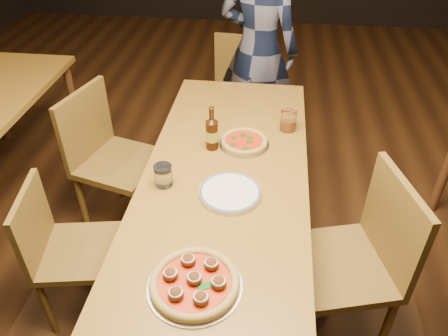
# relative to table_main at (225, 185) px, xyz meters

# --- Properties ---
(ground) EXTENTS (9.00, 9.00, 0.00)m
(ground) POSITION_rel_table_main_xyz_m (0.00, 0.00, -0.68)
(ground) COLOR black
(table_main) EXTENTS (0.80, 2.00, 0.75)m
(table_main) POSITION_rel_table_main_xyz_m (0.00, 0.00, 0.00)
(table_main) COLOR brown
(table_main) RESTS_ON ground
(chair_main_nw) EXTENTS (0.45, 0.45, 0.83)m
(chair_main_nw) POSITION_rel_table_main_xyz_m (-0.70, -0.29, -0.26)
(chair_main_nw) COLOR brown
(chair_main_nw) RESTS_ON ground
(chair_main_sw) EXTENTS (0.55, 0.55, 0.96)m
(chair_main_sw) POSITION_rel_table_main_xyz_m (-0.69, 0.38, -0.20)
(chair_main_sw) COLOR brown
(chair_main_sw) RESTS_ON ground
(chair_main_e) EXTENTS (0.57, 0.57, 0.99)m
(chair_main_e) POSITION_rel_table_main_xyz_m (0.56, -0.29, -0.18)
(chair_main_e) COLOR brown
(chair_main_e) RESTS_ON ground
(chair_end) EXTENTS (0.48, 0.48, 0.94)m
(chair_end) POSITION_rel_table_main_xyz_m (-0.06, 1.28, -0.21)
(chair_end) COLOR brown
(chair_end) RESTS_ON ground
(pizza_meatball) EXTENTS (0.35, 0.35, 0.06)m
(pizza_meatball) POSITION_rel_table_main_xyz_m (-0.03, -0.68, 0.10)
(pizza_meatball) COLOR #B7B7BF
(pizza_meatball) RESTS_ON table_main
(pizza_margherita) EXTENTS (0.27, 0.27, 0.04)m
(pizza_margherita) POSITION_rel_table_main_xyz_m (0.07, 0.26, 0.09)
(pizza_margherita) COLOR #B7B7BF
(pizza_margherita) RESTS_ON table_main
(plate_stack) EXTENTS (0.28, 0.28, 0.03)m
(plate_stack) POSITION_rel_table_main_xyz_m (0.04, -0.16, 0.09)
(plate_stack) COLOR white
(plate_stack) RESTS_ON table_main
(beer_bottle) EXTENTS (0.07, 0.07, 0.24)m
(beer_bottle) POSITION_rel_table_main_xyz_m (-0.09, 0.21, 0.16)
(beer_bottle) COLOR black
(beer_bottle) RESTS_ON table_main
(water_glass) EXTENTS (0.09, 0.09, 0.11)m
(water_glass) POSITION_rel_table_main_xyz_m (-0.28, -0.12, 0.12)
(water_glass) COLOR white
(water_glass) RESTS_ON table_main
(amber_glass) EXTENTS (0.09, 0.09, 0.11)m
(amber_glass) POSITION_rel_table_main_xyz_m (0.30, 0.45, 0.13)
(amber_glass) COLOR #A65512
(amber_glass) RESTS_ON table_main
(diner) EXTENTS (0.69, 0.55, 1.65)m
(diner) POSITION_rel_table_main_xyz_m (0.08, 1.40, 0.14)
(diner) COLOR black
(diner) RESTS_ON ground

